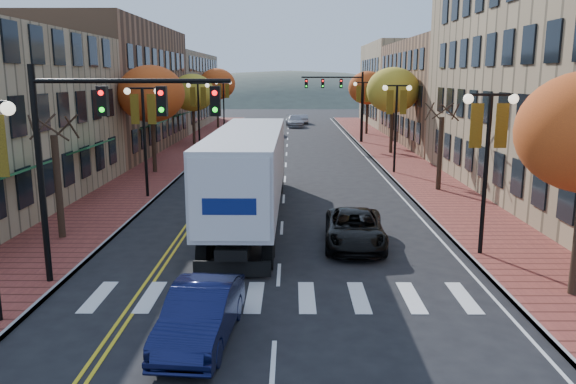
{
  "coord_description": "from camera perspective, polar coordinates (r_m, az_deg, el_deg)",
  "views": [
    {
      "loc": [
        0.43,
        -14.16,
        6.66
      ],
      "look_at": [
        0.29,
        7.29,
        2.2
      ],
      "focal_mm": 35.0,
      "sensor_mm": 36.0,
      "label": 1
    }
  ],
  "objects": [
    {
      "name": "building_left_far",
      "position": [
        77.18,
        -12.9,
        10.04
      ],
      "size": [
        12.0,
        26.0,
        9.5
      ],
      "primitive_type": "cube",
      "color": "#9E8966",
      "rests_on": "ground"
    },
    {
      "name": "lamp_right_b",
      "position": [
        38.88,
        10.94,
        8.05
      ],
      "size": [
        1.96,
        0.36,
        6.05
      ],
      "color": "black",
      "rests_on": "ground"
    },
    {
      "name": "black_suv",
      "position": [
        22.48,
        6.79,
        -3.72
      ],
      "size": [
        2.64,
        5.16,
        1.4
      ],
      "primitive_type": "imported",
      "rotation": [
        0.0,
        0.0,
        -0.06
      ],
      "color": "black",
      "rests_on": "ground"
    },
    {
      "name": "traffic_mast_near",
      "position": [
        18.23,
        -18.64,
        5.67
      ],
      "size": [
        6.1,
        0.35,
        7.0
      ],
      "color": "black",
      "rests_on": "ground"
    },
    {
      "name": "sidewalk_right",
      "position": [
        47.89,
        10.68,
        3.64
      ],
      "size": [
        4.0,
        85.0,
        0.15
      ],
      "primitive_type": "cube",
      "color": "brown",
      "rests_on": "ground"
    },
    {
      "name": "ground",
      "position": [
        15.65,
        -1.27,
        -13.44
      ],
      "size": [
        200.0,
        200.0,
        0.0
      ],
      "primitive_type": "plane",
      "color": "black",
      "rests_on": "ground"
    },
    {
      "name": "building_right_mid",
      "position": [
        59.02,
        18.45,
        9.54
      ],
      "size": [
        15.0,
        24.0,
        10.0
      ],
      "primitive_type": "cube",
      "color": "brown",
      "rests_on": "ground"
    },
    {
      "name": "lamp_right_a",
      "position": [
        21.49,
        19.64,
        4.75
      ],
      "size": [
        1.96,
        0.36,
        6.05
      ],
      "color": "black",
      "rests_on": "ground"
    },
    {
      "name": "lamp_left_b",
      "position": [
        31.27,
        -14.44,
        7.04
      ],
      "size": [
        1.96,
        0.36,
        6.05
      ],
      "color": "black",
      "rests_on": "ground"
    },
    {
      "name": "traffic_mast_far",
      "position": [
        56.41,
        5.57,
        9.93
      ],
      "size": [
        6.1,
        0.34,
        7.0
      ],
      "color": "black",
      "rests_on": "ground"
    },
    {
      "name": "tree_left_c",
      "position": [
        55.0,
        -9.66,
        9.91
      ],
      "size": [
        4.16,
        4.16,
        6.69
      ],
      "color": "#382619",
      "rests_on": "sidewalk_left"
    },
    {
      "name": "car_far_silver",
      "position": [
        74.79,
        0.66,
        7.22
      ],
      "size": [
        2.54,
        5.37,
        1.51
      ],
      "primitive_type": "imported",
      "rotation": [
        0.0,
        0.0,
        0.08
      ],
      "color": "#96969D",
      "rests_on": "ground"
    },
    {
      "name": "sidewalk_left",
      "position": [
        48.05,
        -10.99,
        3.65
      ],
      "size": [
        4.0,
        85.0,
        0.15
      ],
      "primitive_type": "cube",
      "color": "brown",
      "rests_on": "ground"
    },
    {
      "name": "tree_right_c",
      "position": [
        48.93,
        10.61,
        10.13
      ],
      "size": [
        4.48,
        4.48,
        7.21
      ],
      "color": "#382619",
      "rests_on": "sidewalk_right"
    },
    {
      "name": "car_far_white",
      "position": [
        63.95,
        -1.6,
        6.5
      ],
      "size": [
        2.45,
        5.01,
        1.64
      ],
      "primitive_type": "imported",
      "rotation": [
        0.0,
        0.0,
        0.11
      ],
      "color": "silver",
      "rests_on": "ground"
    },
    {
      "name": "tree_left_b",
      "position": [
        39.32,
        -13.71,
        9.65
      ],
      "size": [
        4.48,
        4.48,
        7.21
      ],
      "color": "#382619",
      "rests_on": "sidewalk_left"
    },
    {
      "name": "car_far_oncoming",
      "position": [
        79.96,
        1.48,
        7.42
      ],
      "size": [
        1.58,
        3.95,
        1.28
      ],
      "primitive_type": "imported",
      "rotation": [
        0.0,
        0.0,
        3.2
      ],
      "color": "#9E9EA5",
      "rests_on": "ground"
    },
    {
      "name": "building_right_far",
      "position": [
        80.23,
        13.61,
        10.6
      ],
      "size": [
        15.0,
        20.0,
        11.0
      ],
      "primitive_type": "cube",
      "color": "#9E8966",
      "rests_on": "ground"
    },
    {
      "name": "semi_truck",
      "position": [
        26.15,
        -3.8,
        2.62
      ],
      "size": [
        2.94,
        17.31,
        4.32
      ],
      "rotation": [
        0.0,
        0.0,
        -0.01
      ],
      "color": "black",
      "rests_on": "ground"
    },
    {
      "name": "tree_left_a",
      "position": [
        24.48,
        -22.3,
        0.48
      ],
      "size": [
        0.28,
        0.28,
        4.2
      ],
      "color": "#382619",
      "rests_on": "sidewalk_left"
    },
    {
      "name": "lamp_left_d",
      "position": [
        66.67,
        -6.57,
        9.64
      ],
      "size": [
        1.96,
        0.36,
        6.05
      ],
      "color": "black",
      "rests_on": "ground"
    },
    {
      "name": "tree_left_d",
      "position": [
        72.78,
        -7.22,
        10.82
      ],
      "size": [
        4.61,
        4.61,
        7.42
      ],
      "color": "#382619",
      "rests_on": "sidewalk_left"
    },
    {
      "name": "lamp_left_c",
      "position": [
        48.86,
        -9.09,
        8.83
      ],
      "size": [
        1.96,
        0.36,
        6.05
      ],
      "color": "black",
      "rests_on": "ground"
    },
    {
      "name": "tree_right_b",
      "position": [
        33.57,
        15.18,
        3.79
      ],
      "size": [
        0.28,
        0.28,
        4.2
      ],
      "color": "#382619",
      "rests_on": "sidewalk_right"
    },
    {
      "name": "tree_right_d",
      "position": [
        64.74,
        8.1,
        10.42
      ],
      "size": [
        4.35,
        4.35,
        7.0
      ],
      "color": "#382619",
      "rests_on": "sidewalk_right"
    },
    {
      "name": "building_left_mid",
      "position": [
        53.11,
        -19.09,
        9.86
      ],
      "size": [
        12.0,
        24.0,
        11.0
      ],
      "primitive_type": "cube",
      "color": "brown",
      "rests_on": "ground"
    },
    {
      "name": "lamp_right_c",
      "position": [
        56.65,
        7.62,
        9.25
      ],
      "size": [
        1.96,
        0.36,
        6.05
      ],
      "color": "black",
      "rests_on": "ground"
    },
    {
      "name": "navy_sedan",
      "position": [
        14.73,
        -8.87,
        -12.16
      ],
      "size": [
        1.9,
        4.53,
        1.45
      ],
      "primitive_type": "imported",
      "rotation": [
        0.0,
        0.0,
        -0.08
      ],
      "color": "#0D1237",
      "rests_on": "ground"
    }
  ]
}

